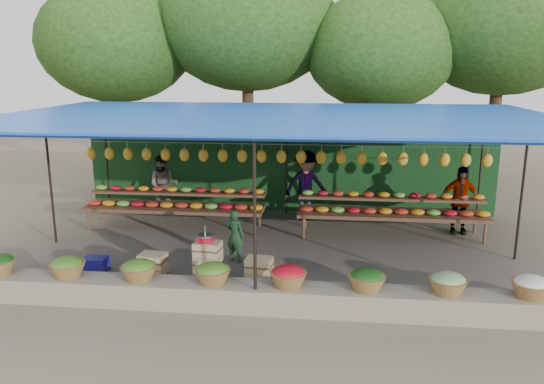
# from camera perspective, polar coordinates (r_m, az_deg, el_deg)

# --- Properties ---
(ground) EXTENTS (60.00, 60.00, 0.00)m
(ground) POSITION_cam_1_polar(r_m,az_deg,el_deg) (11.11, 0.30, -6.28)
(ground) COLOR brown
(ground) RESTS_ON ground
(stone_curb) EXTENTS (10.60, 0.55, 0.40)m
(stone_curb) POSITION_cam_1_polar(r_m,az_deg,el_deg) (8.51, -1.66, -11.22)
(stone_curb) COLOR slate
(stone_curb) RESTS_ON ground
(stall_canopy) EXTENTS (10.80, 6.60, 2.82)m
(stall_canopy) POSITION_cam_1_polar(r_m,az_deg,el_deg) (10.59, 0.36, 7.59)
(stall_canopy) COLOR black
(stall_canopy) RESTS_ON ground
(produce_baskets) EXTENTS (8.98, 0.58, 0.34)m
(produce_baskets) POSITION_cam_1_polar(r_m,az_deg,el_deg) (8.38, -2.36, -8.92)
(produce_baskets) COLOR brown
(produce_baskets) RESTS_ON stone_curb
(netting_backdrop) EXTENTS (10.60, 0.06, 2.50)m
(netting_backdrop) POSITION_cam_1_polar(r_m,az_deg,el_deg) (13.83, 1.67, 3.02)
(netting_backdrop) COLOR #19461C
(netting_backdrop) RESTS_ON ground
(tree_row) EXTENTS (16.51, 5.50, 7.12)m
(tree_row) POSITION_cam_1_polar(r_m,az_deg,el_deg) (16.53, 4.43, 16.71)
(tree_row) COLOR #311C11
(tree_row) RESTS_ON ground
(fruit_table_left) EXTENTS (4.21, 0.95, 0.93)m
(fruit_table_left) POSITION_cam_1_polar(r_m,az_deg,el_deg) (12.68, -10.32, -1.13)
(fruit_table_left) COLOR #4C321E
(fruit_table_left) RESTS_ON ground
(fruit_table_right) EXTENTS (4.21, 0.95, 0.93)m
(fruit_table_right) POSITION_cam_1_polar(r_m,az_deg,el_deg) (12.25, 12.73, -1.76)
(fruit_table_right) COLOR #4C321E
(fruit_table_right) RESTS_ON ground
(crate_counter) EXTENTS (2.39, 0.39, 0.77)m
(crate_counter) POSITION_cam_1_polar(r_m,az_deg,el_deg) (9.46, -7.05, -7.98)
(crate_counter) COLOR #A4825E
(crate_counter) RESTS_ON ground
(weighing_scale) EXTENTS (0.28, 0.28, 0.30)m
(weighing_scale) POSITION_cam_1_polar(r_m,az_deg,el_deg) (9.28, -7.19, -4.93)
(weighing_scale) COLOR red
(weighing_scale) RESTS_ON crate_counter
(vendor_seated) EXTENTS (0.45, 0.37, 1.05)m
(vendor_seated) POSITION_cam_1_polar(r_m,az_deg,el_deg) (10.35, -3.99, -4.74)
(vendor_seated) COLOR #1A3A20
(vendor_seated) RESTS_ON ground
(customer_left) EXTENTS (0.80, 0.66, 1.53)m
(customer_left) POSITION_cam_1_polar(r_m,az_deg,el_deg) (13.90, -11.58, 0.76)
(customer_left) COLOR slate
(customer_left) RESTS_ON ground
(customer_mid) EXTENTS (1.27, 0.98, 1.73)m
(customer_mid) POSITION_cam_1_polar(r_m,az_deg,el_deg) (13.11, 3.70, 0.70)
(customer_mid) COLOR slate
(customer_mid) RESTS_ON ground
(customer_right) EXTENTS (0.91, 0.38, 1.56)m
(customer_right) POSITION_cam_1_polar(r_m,az_deg,el_deg) (12.75, 19.51, -0.81)
(customer_right) COLOR slate
(customer_right) RESTS_ON ground
(blue_crate_back) EXTENTS (0.45, 0.33, 0.27)m
(blue_crate_back) POSITION_cam_1_polar(r_m,az_deg,el_deg) (10.51, -18.45, -7.39)
(blue_crate_back) COLOR navy
(blue_crate_back) RESTS_ON ground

